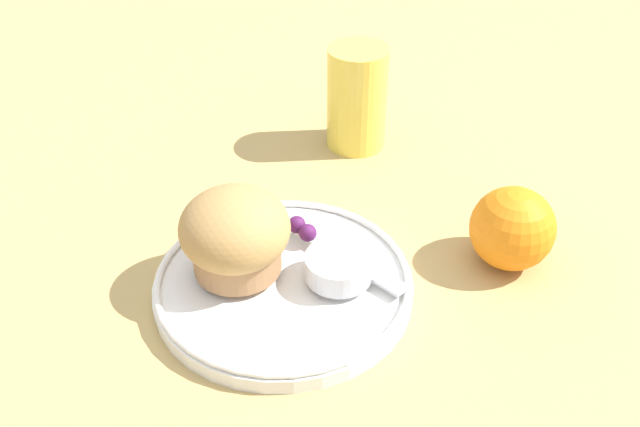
% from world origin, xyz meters
% --- Properties ---
extents(ground_plane, '(3.00, 3.00, 0.00)m').
position_xyz_m(ground_plane, '(0.00, 0.00, 0.00)').
color(ground_plane, tan).
extents(plate, '(0.22, 0.22, 0.02)m').
position_xyz_m(plate, '(0.00, -0.01, 0.01)').
color(plate, white).
rests_on(plate, ground_plane).
extents(muffin, '(0.09, 0.09, 0.08)m').
position_xyz_m(muffin, '(-0.03, -0.04, 0.06)').
color(muffin, '#9E7047').
rests_on(muffin, plate).
extents(cream_ramekin, '(0.06, 0.06, 0.02)m').
position_xyz_m(cream_ramekin, '(0.03, 0.02, 0.03)').
color(cream_ramekin, silver).
rests_on(cream_ramekin, plate).
extents(berry_pair, '(0.03, 0.02, 0.02)m').
position_xyz_m(berry_pair, '(-0.03, 0.03, 0.03)').
color(berry_pair, '#4C194C').
rests_on(berry_pair, plate).
extents(butter_knife, '(0.17, 0.03, 0.00)m').
position_xyz_m(butter_knife, '(-0.00, 0.04, 0.02)').
color(butter_knife, silver).
rests_on(butter_knife, plate).
extents(orange_fruit, '(0.08, 0.08, 0.08)m').
position_xyz_m(orange_fruit, '(0.10, 0.17, 0.04)').
color(orange_fruit, orange).
rests_on(orange_fruit, ground_plane).
extents(juice_glass, '(0.07, 0.07, 0.12)m').
position_xyz_m(juice_glass, '(-0.14, 0.20, 0.06)').
color(juice_glass, '#EAD14C').
rests_on(juice_glass, ground_plane).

